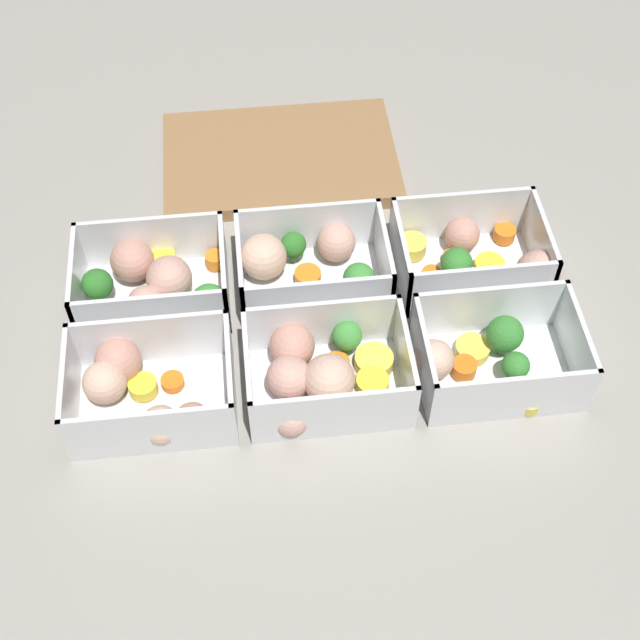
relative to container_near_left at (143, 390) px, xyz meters
The scene contains 8 objects.
ground_plane 0.19m from the container_near_left, 20.37° to the left, with size 4.00×4.00×0.00m, color gray.
container_near_left is the anchor object (origin of this frame).
container_near_center 0.17m from the container_near_left, ahead, with size 0.16×0.13×0.07m.
container_near_right 0.34m from the container_near_left, ahead, with size 0.17×0.12×0.07m.
container_far_left 0.13m from the container_near_left, 85.66° to the left, with size 0.16×0.14×0.07m.
container_far_center 0.22m from the container_near_left, 39.52° to the left, with size 0.17×0.12×0.07m.
container_far_right 0.38m from the container_near_left, 19.97° to the left, with size 0.18×0.12×0.07m.
cutting_board 0.37m from the container_near_left, 64.15° to the left, with size 0.28×0.18×0.02m.
Camera 1 is at (-0.06, -0.55, 0.74)m, focal length 50.00 mm.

